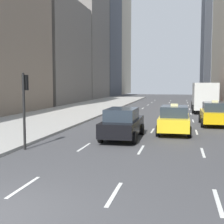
% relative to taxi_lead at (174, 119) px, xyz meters
% --- Properties ---
extents(sidewalk_left, '(8.00, 66.00, 0.15)m').
position_rel_taxi_lead_xyz_m(sidewalk_left, '(-11.00, 13.84, -0.81)').
color(sidewalk_left, '#ADAAA3').
rests_on(sidewalk_left, ground).
extents(lane_markings, '(5.72, 56.00, 0.01)m').
position_rel_taxi_lead_xyz_m(lane_markings, '(-1.40, 9.84, -0.87)').
color(lane_markings, white).
rests_on(lane_markings, ground).
extents(building_row_left, '(6.00, 90.40, 32.98)m').
position_rel_taxi_lead_xyz_m(building_row_left, '(-18.00, 37.76, 11.79)').
color(building_row_left, slate).
rests_on(building_row_left, ground).
extents(taxi_lead, '(2.02, 4.40, 1.87)m').
position_rel_taxi_lead_xyz_m(taxi_lead, '(0.00, 0.00, 0.00)').
color(taxi_lead, yellow).
rests_on(taxi_lead, ground).
extents(taxi_second, '(2.02, 4.40, 1.87)m').
position_rel_taxi_lead_xyz_m(taxi_second, '(2.80, 4.37, 0.00)').
color(taxi_second, yellow).
rests_on(taxi_second, ground).
extents(sedan_black_near, '(2.02, 4.89, 1.73)m').
position_rel_taxi_lead_xyz_m(sedan_black_near, '(-2.80, -2.42, 0.00)').
color(sedan_black_near, black).
rests_on(sedan_black_near, ground).
extents(box_truck, '(2.58, 8.40, 3.15)m').
position_rel_taxi_lead_xyz_m(box_truck, '(2.80, 15.66, 0.83)').
color(box_truck, maroon).
rests_on(box_truck, ground).
extents(traffic_light_pole, '(0.24, 0.42, 3.60)m').
position_rel_taxi_lead_xyz_m(traffic_light_pole, '(-6.75, -6.22, 1.53)').
color(traffic_light_pole, black).
rests_on(traffic_light_pole, ground).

